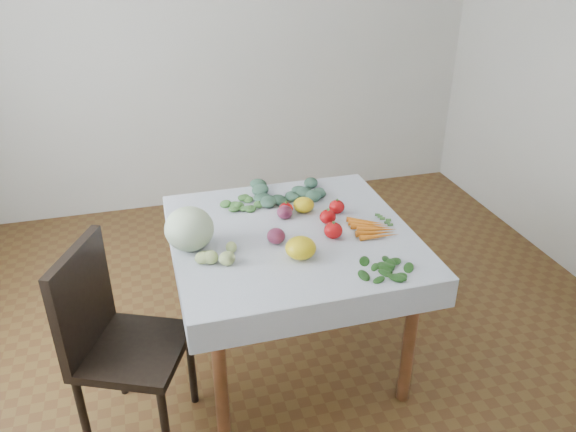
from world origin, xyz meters
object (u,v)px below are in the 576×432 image
heirloom_back (304,205)px  chair (112,333)px  table (292,251)px  carrot_bunch (373,228)px  cabbage (189,229)px

heirloom_back → chair: bearing=-155.9°
table → chair: chair is taller
chair → carrot_bunch: size_ratio=4.00×
heirloom_back → carrot_bunch: (0.26, -0.28, -0.02)m
cabbage → heirloom_back: (0.60, 0.21, -0.06)m
table → heirloom_back: 0.27m
table → carrot_bunch: bearing=-13.4°
chair → heirloom_back: bearing=24.1°
cabbage → carrot_bunch: bearing=-5.1°
heirloom_back → cabbage: bearing=-160.9°
table → carrot_bunch: carrot_bunch is taller
chair → heirloom_back: size_ratio=8.74×
heirloom_back → carrot_bunch: 0.38m
cabbage → carrot_bunch: cabbage is taller
chair → heirloom_back: chair is taller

